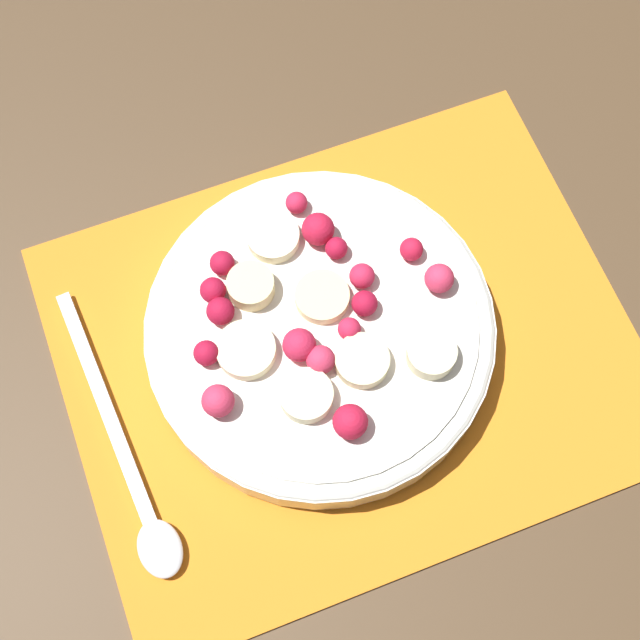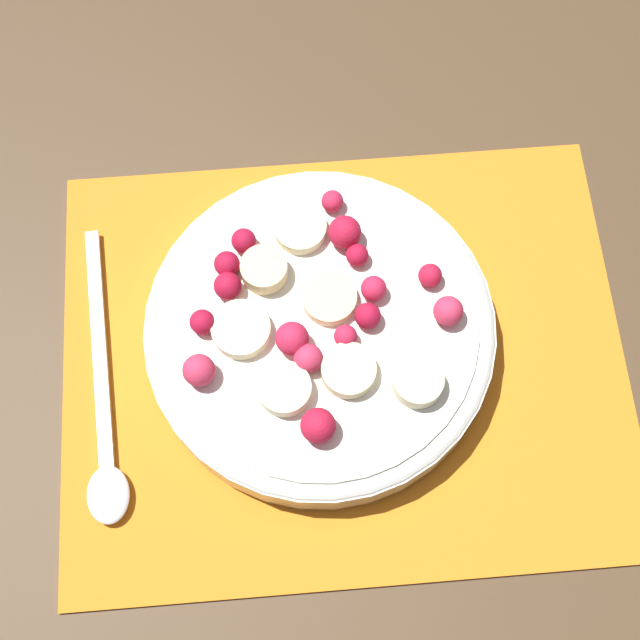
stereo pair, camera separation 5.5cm
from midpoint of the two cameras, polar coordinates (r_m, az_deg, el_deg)
The scene contains 4 objects.
ground_plane at distance 0.59m, azimuth 4.20°, elevation -2.77°, with size 3.00×3.00×0.00m, color #4C3823.
placemat at distance 0.59m, azimuth 4.22°, elevation -2.68°, with size 0.37×0.29×0.01m.
fruit_bowl at distance 0.57m, azimuth 2.71°, elevation -0.98°, with size 0.22×0.22×0.05m.
spoon at distance 0.57m, azimuth -11.01°, elevation -7.12°, with size 0.03×0.20×0.01m.
Camera 2 is at (-0.03, -0.18, 0.56)m, focal length 50.00 mm.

